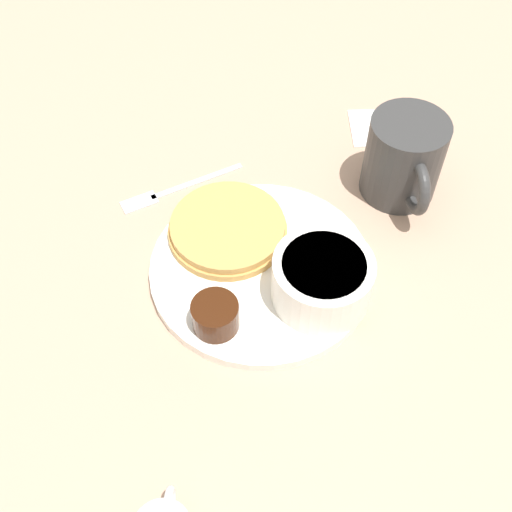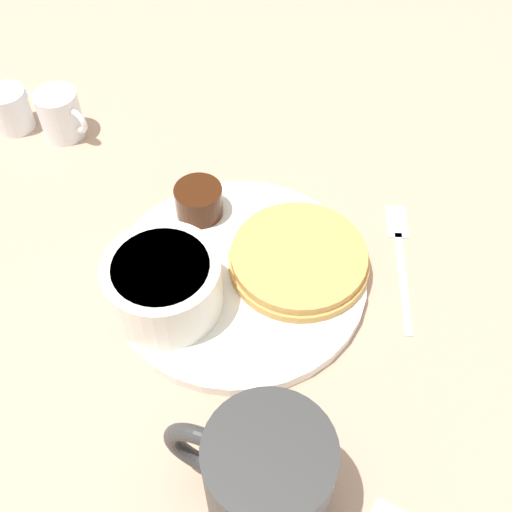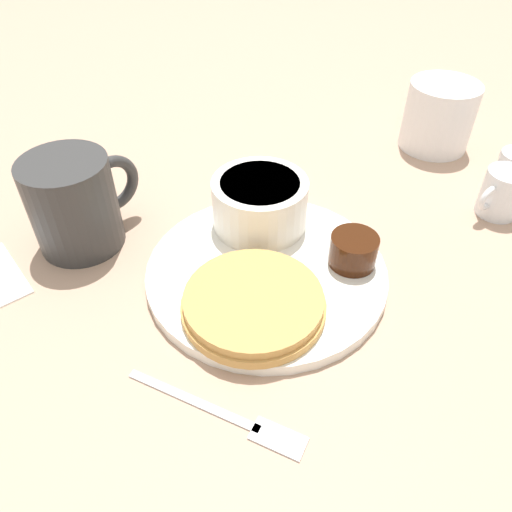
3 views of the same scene
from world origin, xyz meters
The scene contains 9 objects.
ground_plane centered at (0.00, 0.00, 0.00)m, with size 4.00×4.00×0.00m, color tan.
plate centered at (0.00, 0.00, 0.01)m, with size 0.24×0.24×0.01m.
pancake_stack centered at (-0.04, 0.04, 0.02)m, with size 0.13×0.13×0.02m.
bowl centered at (0.06, -0.03, 0.04)m, with size 0.10×0.10×0.05m.
syrup_cup centered at (-0.04, -0.08, 0.03)m, with size 0.05×0.05×0.03m.
butter_ramekin centered at (0.07, -0.05, 0.03)m, with size 0.05×0.05×0.04m.
coffee_mug centered at (0.15, 0.14, 0.05)m, with size 0.09×0.12×0.10m.
fork centered at (-0.12, 0.10, 0.00)m, with size 0.14×0.09×0.00m.
napkin centered at (0.14, 0.24, 0.00)m, with size 0.10×0.08×0.00m.
Camera 1 is at (0.03, -0.40, 0.56)m, focal length 45.00 mm.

